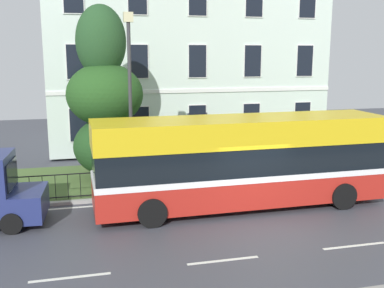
% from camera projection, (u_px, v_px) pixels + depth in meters
% --- Properties ---
extents(ground_plane, '(60.00, 56.00, 0.18)m').
position_uv_depth(ground_plane, '(253.00, 218.00, 15.63)').
color(ground_plane, '#3E4049').
extents(georgian_townhouse, '(16.01, 10.08, 12.49)m').
position_uv_depth(georgian_townhouse, '(178.00, 39.00, 29.02)').
color(georgian_townhouse, silver).
rests_on(georgian_townhouse, ground_plane).
extents(iron_verge_railing, '(19.99, 0.04, 0.97)m').
position_uv_depth(iron_verge_railing, '(240.00, 175.00, 18.84)').
color(iron_verge_railing, black).
rests_on(iron_verge_railing, ground_plane).
extents(evergreen_tree, '(3.73, 3.55, 7.42)m').
position_uv_depth(evergreen_tree, '(108.00, 108.00, 20.01)').
color(evergreen_tree, '#423328').
rests_on(evergreen_tree, ground_plane).
extents(single_decker_bus, '(10.58, 2.71, 3.27)m').
position_uv_depth(single_decker_bus, '(242.00, 161.00, 16.47)').
color(single_decker_bus, '#AE231A').
rests_on(single_decker_bus, ground_plane).
extents(street_lamp_post, '(0.36, 0.24, 6.87)m').
position_uv_depth(street_lamp_post, '(130.00, 92.00, 17.54)').
color(street_lamp_post, '#333338').
rests_on(street_lamp_post, ground_plane).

